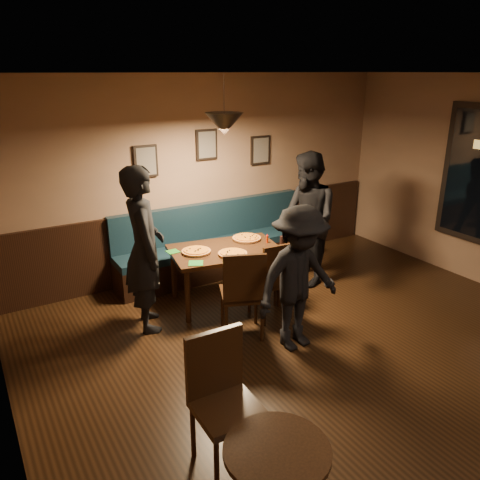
{
  "coord_description": "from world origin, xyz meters",
  "views": [
    {
      "loc": [
        -3.05,
        -2.51,
        2.82
      ],
      "look_at": [
        -0.34,
        1.99,
        0.95
      ],
      "focal_mm": 35.64,
      "sensor_mm": 36.0,
      "label": 1
    }
  ],
  "objects_px": {
    "booth_bench": "(217,241)",
    "chair_near_right": "(271,279)",
    "dining_table": "(226,276)",
    "tabasco_bottle": "(267,238)",
    "cafe_chair_far": "(228,407)",
    "diner_left": "(144,249)",
    "diner_front": "(298,279)",
    "soda_glass": "(282,242)",
    "chair_near_left": "(242,292)",
    "diner_right": "(307,220)"
  },
  "relations": [
    {
      "from": "booth_bench",
      "to": "chair_near_right",
      "type": "distance_m",
      "value": 1.46
    },
    {
      "from": "dining_table",
      "to": "tabasco_bottle",
      "type": "xyz_separation_m",
      "value": [
        0.58,
        -0.07,
        0.42
      ]
    },
    {
      "from": "booth_bench",
      "to": "cafe_chair_far",
      "type": "bearing_deg",
      "value": -117.2
    },
    {
      "from": "booth_bench",
      "to": "chair_near_right",
      "type": "xyz_separation_m",
      "value": [
        -0.07,
        -1.46,
        -0.01
      ]
    },
    {
      "from": "chair_near_right",
      "to": "tabasco_bottle",
      "type": "bearing_deg",
      "value": 64.28
    },
    {
      "from": "booth_bench",
      "to": "tabasco_bottle",
      "type": "bearing_deg",
      "value": -75.88
    },
    {
      "from": "dining_table",
      "to": "chair_near_right",
      "type": "relative_size",
      "value": 1.38
    },
    {
      "from": "diner_left",
      "to": "diner_front",
      "type": "distance_m",
      "value": 1.74
    },
    {
      "from": "chair_near_right",
      "to": "diner_front",
      "type": "bearing_deg",
      "value": -97.14
    },
    {
      "from": "soda_glass",
      "to": "chair_near_right",
      "type": "bearing_deg",
      "value": -142.43
    },
    {
      "from": "chair_near_right",
      "to": "diner_front",
      "type": "xyz_separation_m",
      "value": [
        -0.14,
        -0.7,
        0.3
      ]
    },
    {
      "from": "booth_bench",
      "to": "diner_left",
      "type": "bearing_deg",
      "value": -147.03
    },
    {
      "from": "booth_bench",
      "to": "diner_front",
      "type": "height_order",
      "value": "diner_front"
    },
    {
      "from": "booth_bench",
      "to": "chair_near_right",
      "type": "bearing_deg",
      "value": -92.66
    },
    {
      "from": "dining_table",
      "to": "diner_front",
      "type": "relative_size",
      "value": 0.86
    },
    {
      "from": "diner_left",
      "to": "diner_front",
      "type": "xyz_separation_m",
      "value": [
        1.21,
        -1.24,
        -0.16
      ]
    },
    {
      "from": "dining_table",
      "to": "chair_near_right",
      "type": "bearing_deg",
      "value": -55.11
    },
    {
      "from": "dining_table",
      "to": "soda_glass",
      "type": "relative_size",
      "value": 9.04
    },
    {
      "from": "chair_near_right",
      "to": "diner_front",
      "type": "distance_m",
      "value": 0.77
    },
    {
      "from": "booth_bench",
      "to": "chair_near_left",
      "type": "height_order",
      "value": "chair_near_left"
    },
    {
      "from": "dining_table",
      "to": "diner_right",
      "type": "height_order",
      "value": "diner_right"
    },
    {
      "from": "diner_front",
      "to": "diner_right",
      "type": "bearing_deg",
      "value": 45.08
    },
    {
      "from": "chair_near_right",
      "to": "soda_glass",
      "type": "relative_size",
      "value": 6.56
    },
    {
      "from": "chair_near_right",
      "to": "diner_right",
      "type": "distance_m",
      "value": 1.21
    },
    {
      "from": "booth_bench",
      "to": "diner_right",
      "type": "distance_m",
      "value": 1.34
    },
    {
      "from": "diner_left",
      "to": "soda_glass",
      "type": "distance_m",
      "value": 1.74
    },
    {
      "from": "chair_near_left",
      "to": "diner_front",
      "type": "height_order",
      "value": "diner_front"
    },
    {
      "from": "chair_near_left",
      "to": "cafe_chair_far",
      "type": "distance_m",
      "value": 1.92
    },
    {
      "from": "booth_bench",
      "to": "diner_front",
      "type": "xyz_separation_m",
      "value": [
        -0.21,
        -2.16,
        0.29
      ]
    },
    {
      "from": "chair_near_right",
      "to": "soda_glass",
      "type": "bearing_deg",
      "value": 41.6
    },
    {
      "from": "soda_glass",
      "to": "dining_table",
      "type": "bearing_deg",
      "value": 153.43
    },
    {
      "from": "diner_left",
      "to": "soda_glass",
      "type": "xyz_separation_m",
      "value": [
        1.71,
        -0.26,
        -0.15
      ]
    },
    {
      "from": "dining_table",
      "to": "tabasco_bottle",
      "type": "bearing_deg",
      "value": 3.18
    },
    {
      "from": "soda_glass",
      "to": "diner_front",
      "type": "bearing_deg",
      "value": -117.17
    },
    {
      "from": "soda_glass",
      "to": "tabasco_bottle",
      "type": "height_order",
      "value": "soda_glass"
    },
    {
      "from": "dining_table",
      "to": "chair_near_right",
      "type": "height_order",
      "value": "chair_near_right"
    },
    {
      "from": "soda_glass",
      "to": "tabasco_bottle",
      "type": "relative_size",
      "value": 1.23
    },
    {
      "from": "chair_near_right",
      "to": "diner_right",
      "type": "relative_size",
      "value": 0.53
    },
    {
      "from": "diner_right",
      "to": "cafe_chair_far",
      "type": "bearing_deg",
      "value": -34.17
    },
    {
      "from": "diner_front",
      "to": "soda_glass",
      "type": "height_order",
      "value": "diner_front"
    },
    {
      "from": "soda_glass",
      "to": "diner_left",
      "type": "bearing_deg",
      "value": 171.26
    },
    {
      "from": "soda_glass",
      "to": "tabasco_bottle",
      "type": "distance_m",
      "value": 0.26
    },
    {
      "from": "diner_left",
      "to": "booth_bench",
      "type": "bearing_deg",
      "value": -44.68
    },
    {
      "from": "tabasco_bottle",
      "to": "cafe_chair_far",
      "type": "height_order",
      "value": "cafe_chair_far"
    },
    {
      "from": "chair_near_left",
      "to": "diner_left",
      "type": "distance_m",
      "value": 1.18
    },
    {
      "from": "diner_left",
      "to": "chair_near_left",
      "type": "bearing_deg",
      "value": -118.87
    },
    {
      "from": "booth_bench",
      "to": "diner_left",
      "type": "distance_m",
      "value": 1.74
    },
    {
      "from": "chair_near_right",
      "to": "diner_right",
      "type": "bearing_deg",
      "value": 34.14
    },
    {
      "from": "chair_near_left",
      "to": "chair_near_right",
      "type": "distance_m",
      "value": 0.55
    },
    {
      "from": "diner_front",
      "to": "tabasco_bottle",
      "type": "bearing_deg",
      "value": 66.81
    }
  ]
}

